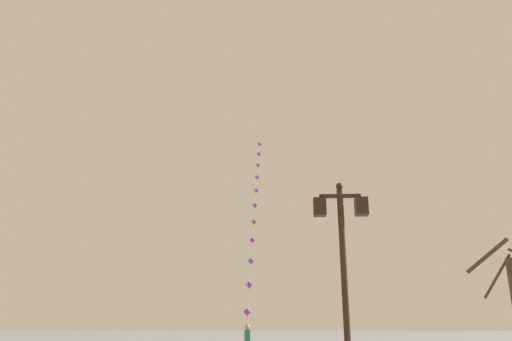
# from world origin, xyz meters

# --- Properties ---
(twin_lantern_lamp_post) EXTENTS (1.21, 0.28, 4.84)m
(twin_lantern_lamp_post) POSITION_xyz_m (2.38, 8.84, 3.34)
(twin_lantern_lamp_post) COLOR black
(twin_lantern_lamp_post) RESTS_ON ground_plane
(kite_train) EXTENTS (0.42, 16.32, 16.58)m
(kite_train) POSITION_xyz_m (-0.81, 29.28, 8.50)
(kite_train) COLOR brown
(kite_train) RESTS_ON ground_plane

